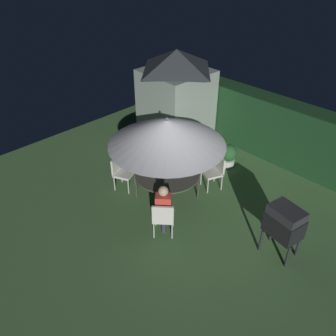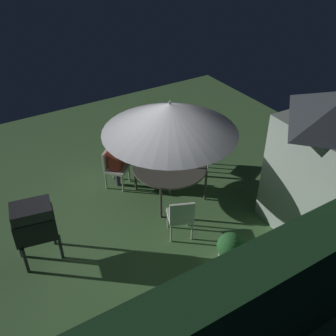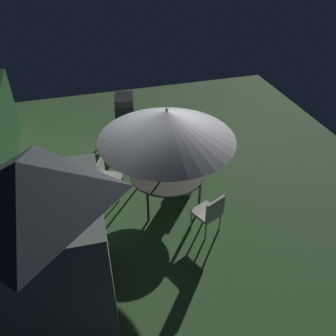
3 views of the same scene
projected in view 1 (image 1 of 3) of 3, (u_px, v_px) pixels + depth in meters
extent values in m
plane|color=#47703D|center=(186.00, 204.00, 8.73)|extent=(11.00, 11.00, 0.00)
cube|color=#193D1E|center=(269.00, 127.00, 10.26)|extent=(7.47, 0.70, 1.78)
cube|color=gray|center=(176.00, 106.00, 10.91)|extent=(1.86, 1.85, 2.26)
pyramid|color=#33383D|center=(177.00, 60.00, 10.11)|extent=(1.97, 1.96, 0.61)
cube|color=slate|center=(196.00, 105.00, 11.56)|extent=(0.75, 0.06, 1.76)
cylinder|color=#47423D|center=(167.00, 174.00, 8.55)|extent=(1.57, 1.57, 0.04)
cylinder|color=#3C3834|center=(136.00, 186.00, 8.77)|extent=(0.05, 0.05, 0.71)
cylinder|color=#3C3834|center=(167.00, 207.00, 8.12)|extent=(0.05, 0.05, 0.71)
cylinder|color=#3C3834|center=(168.00, 169.00, 9.41)|extent=(0.05, 0.05, 0.71)
cylinder|color=#3C3834|center=(198.00, 186.00, 8.76)|extent=(0.05, 0.05, 0.71)
cylinder|color=#4C4C51|center=(167.00, 162.00, 8.35)|extent=(0.04, 0.04, 2.18)
cone|color=gray|center=(167.00, 132.00, 7.91)|extent=(2.73, 2.73, 0.61)
sphere|color=#4C4C51|center=(167.00, 119.00, 7.72)|extent=(0.06, 0.06, 0.06)
cube|color=black|center=(284.00, 225.00, 7.00)|extent=(0.78, 0.62, 0.45)
cube|color=#2B2B2E|center=(287.00, 213.00, 6.81)|extent=(0.74, 0.59, 0.20)
cylinder|color=#262628|center=(261.00, 241.00, 7.34)|extent=(0.06, 0.06, 0.55)
cylinder|color=#262628|center=(288.00, 257.00, 6.97)|extent=(0.06, 0.06, 0.55)
cylinder|color=#262628|center=(272.00, 231.00, 7.58)|extent=(0.06, 0.06, 0.55)
cylinder|color=#262628|center=(298.00, 246.00, 7.21)|extent=(0.06, 0.06, 0.55)
cube|color=silver|center=(164.00, 216.00, 7.70)|extent=(0.65, 0.65, 0.06)
cube|color=silver|center=(163.00, 215.00, 7.40)|extent=(0.38, 0.34, 0.45)
cylinder|color=#AFABA3|center=(154.00, 230.00, 7.67)|extent=(0.04, 0.04, 0.45)
cylinder|color=#AFABA3|center=(172.00, 231.00, 7.65)|extent=(0.04, 0.04, 0.45)
cylinder|color=#AFABA3|center=(156.00, 217.00, 8.00)|extent=(0.04, 0.04, 0.45)
cylinder|color=#AFABA3|center=(173.00, 218.00, 7.98)|extent=(0.04, 0.04, 0.45)
cube|color=silver|center=(212.00, 173.00, 9.09)|extent=(0.60, 0.60, 0.06)
cube|color=silver|center=(220.00, 164.00, 9.02)|extent=(0.44, 0.23, 0.45)
cylinder|color=#AFABA3|center=(222.00, 182.00, 9.12)|extent=(0.04, 0.04, 0.45)
cylinder|color=#AFABA3|center=(214.00, 174.00, 9.43)|extent=(0.04, 0.04, 0.45)
cylinder|color=#AFABA3|center=(208.00, 186.00, 9.00)|extent=(0.04, 0.04, 0.45)
cylinder|color=#AFABA3|center=(201.00, 177.00, 9.31)|extent=(0.04, 0.04, 0.45)
cube|color=silver|center=(124.00, 173.00, 9.06)|extent=(0.61, 0.61, 0.06)
cube|color=silver|center=(116.00, 165.00, 9.00)|extent=(0.24, 0.44, 0.45)
cylinder|color=#AFABA3|center=(122.00, 175.00, 9.40)|extent=(0.04, 0.04, 0.45)
cylinder|color=#AFABA3|center=(114.00, 183.00, 9.09)|extent=(0.04, 0.04, 0.45)
cylinder|color=#AFABA3|center=(135.00, 178.00, 9.28)|extent=(0.04, 0.04, 0.45)
cylinder|color=#AFABA3|center=(128.00, 186.00, 8.97)|extent=(0.04, 0.04, 0.45)
cylinder|color=silver|center=(227.00, 162.00, 10.11)|extent=(0.40, 0.40, 0.23)
sphere|color=#235628|center=(228.00, 153.00, 9.93)|extent=(0.49, 0.49, 0.49)
cube|color=#CC3D33|center=(163.00, 206.00, 7.53)|extent=(0.41, 0.41, 0.55)
sphere|color=tan|center=(163.00, 191.00, 7.31)|extent=(0.22, 0.22, 0.22)
cylinder|color=#383347|center=(164.00, 223.00, 7.82)|extent=(0.10, 0.10, 0.48)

